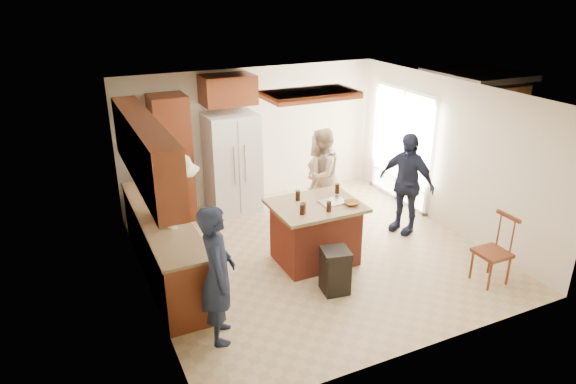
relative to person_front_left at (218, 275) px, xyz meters
name	(u,v)px	position (x,y,z in m)	size (l,w,h in m)	color
room_shell	(463,138)	(6.31, 2.95, 0.02)	(8.00, 5.20, 5.00)	tan
person_front_left	(218,275)	(0.00, 0.00, 0.00)	(0.62, 0.45, 1.69)	#1B2337
person_behind_left	(321,174)	(2.66, 2.43, -0.03)	(0.79, 0.49, 1.63)	tan
person_behind_right	(321,174)	(2.75, 2.59, -0.09)	(0.74, 0.48, 1.52)	tan
person_side_right	(406,183)	(3.67, 1.39, 0.01)	(1.00, 0.51, 1.70)	#191E33
person_counter	(178,216)	(-0.05, 1.60, 0.06)	(1.17, 0.54, 1.82)	tan
left_cabinetry	(158,213)	(-0.31, 1.71, 0.11)	(0.64, 3.00, 2.30)	maroon
back_wall_units	(186,141)	(0.61, 3.51, 0.53)	(1.80, 0.60, 2.45)	maroon
refrigerator	(232,163)	(1.39, 3.43, 0.05)	(0.90, 0.76, 1.80)	white
kitchen_island	(315,232)	(1.85, 1.11, -0.37)	(1.28, 1.03, 0.93)	maroon
island_items	(330,202)	(2.02, 1.00, 0.13)	(0.93, 0.63, 0.15)	silver
trash_bin	(335,271)	(1.70, 0.26, -0.53)	(0.43, 0.43, 0.63)	black
spindle_chair	(493,252)	(3.80, -0.45, -0.39)	(0.42, 0.42, 0.99)	maroon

